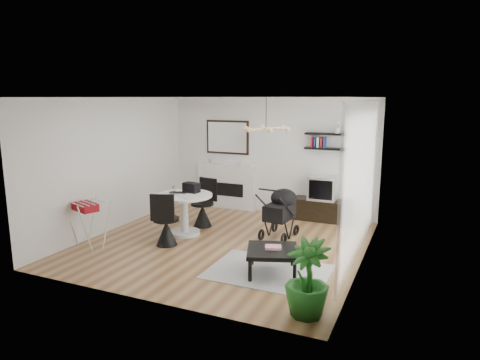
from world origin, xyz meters
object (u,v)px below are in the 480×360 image
at_px(fireplace, 227,181).
at_px(potted_plant, 307,278).
at_px(crt_tv, 323,188).
at_px(drying_rack, 89,223).
at_px(tv_console, 322,210).
at_px(stroller, 281,214).
at_px(coffee_table, 272,252).
at_px(dining_table, 184,208).

height_order(fireplace, potted_plant, fireplace).
relative_size(crt_tv, drying_rack, 0.70).
bearing_deg(potted_plant, tv_console, 100.55).
xyz_separation_m(stroller, potted_plant, (1.29, -2.84, 0.04)).
bearing_deg(tv_console, stroller, -108.70).
relative_size(tv_console, stroller, 1.22).
bearing_deg(potted_plant, stroller, 114.45).
bearing_deg(coffee_table, dining_table, 152.90).
bearing_deg(crt_tv, coffee_table, -90.58).
height_order(crt_tv, drying_rack, crt_tv).
distance_m(tv_console, stroller, 1.55).
xyz_separation_m(coffee_table, potted_plant, (0.82, -1.05, 0.13)).
relative_size(drying_rack, stroller, 0.81).
bearing_deg(fireplace, potted_plant, -54.05).
height_order(tv_console, coffee_table, tv_console).
bearing_deg(drying_rack, coffee_table, 22.46).
distance_m(dining_table, coffee_table, 2.55).
distance_m(coffee_table, potted_plant, 1.34).
xyz_separation_m(crt_tv, potted_plant, (0.79, -4.28, -0.25)).
height_order(tv_console, dining_table, dining_table).
relative_size(tv_console, drying_rack, 1.50).
bearing_deg(fireplace, coffee_table, -54.77).
relative_size(tv_console, crt_tv, 2.14).
xyz_separation_m(fireplace, coffee_table, (2.40, -3.40, -0.32)).
height_order(crt_tv, coffee_table, crt_tv).
distance_m(fireplace, dining_table, 2.25).
bearing_deg(dining_table, tv_console, 42.25).
distance_m(crt_tv, stroller, 1.56).
xyz_separation_m(fireplace, stroller, (1.93, -1.61, -0.23)).
bearing_deg(stroller, dining_table, -154.47).
distance_m(drying_rack, stroller, 3.60).
xyz_separation_m(stroller, coffee_table, (0.46, -1.79, -0.09)).
bearing_deg(tv_console, drying_rack, -135.75).
bearing_deg(coffee_table, potted_plant, -51.80).
relative_size(drying_rack, potted_plant, 0.86).
xyz_separation_m(crt_tv, stroller, (-0.50, -1.45, -0.29)).
distance_m(tv_console, crt_tv, 0.50).
relative_size(dining_table, stroller, 1.06).
relative_size(dining_table, coffee_table, 1.14).
distance_m(stroller, potted_plant, 3.12).
bearing_deg(tv_console, coffee_table, -90.47).
xyz_separation_m(fireplace, tv_console, (2.43, -0.16, -0.44)).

